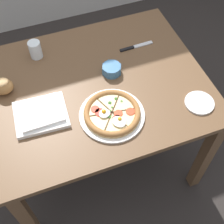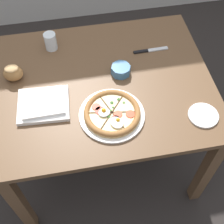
# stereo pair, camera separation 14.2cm
# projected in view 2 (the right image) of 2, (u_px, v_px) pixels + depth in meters

# --- Properties ---
(ground_plane) EXTENTS (12.00, 12.00, 0.00)m
(ground_plane) POSITION_uv_depth(u_px,v_px,m) (105.00, 153.00, 2.16)
(ground_plane) COLOR #2D2826
(dining_table) EXTENTS (1.11, 0.89, 0.74)m
(dining_table) POSITION_uv_depth(u_px,v_px,m) (102.00, 96.00, 1.65)
(dining_table) COLOR brown
(dining_table) RESTS_ON ground_plane
(pizza) EXTENTS (0.30, 0.30, 0.05)m
(pizza) POSITION_uv_depth(u_px,v_px,m) (112.00, 113.00, 1.43)
(pizza) COLOR white
(pizza) RESTS_ON dining_table
(ramekin_bowl) EXTENTS (0.10, 0.10, 0.05)m
(ramekin_bowl) POSITION_uv_depth(u_px,v_px,m) (121.00, 70.00, 1.57)
(ramekin_bowl) COLOR teal
(ramekin_bowl) RESTS_ON dining_table
(napkin_folded) EXTENTS (0.25, 0.22, 0.04)m
(napkin_folded) POSITION_uv_depth(u_px,v_px,m) (43.00, 104.00, 1.46)
(napkin_folded) COLOR white
(napkin_folded) RESTS_ON dining_table
(bread_piece_near) EXTENTS (0.10, 0.07, 0.09)m
(bread_piece_near) POSITION_uv_depth(u_px,v_px,m) (13.00, 73.00, 1.54)
(bread_piece_near) COLOR #A3703D
(bread_piece_near) RESTS_ON dining_table
(knife_main) EXTENTS (0.19, 0.02, 0.01)m
(knife_main) POSITION_uv_depth(u_px,v_px,m) (150.00, 50.00, 1.69)
(knife_main) COLOR silver
(knife_main) RESTS_ON dining_table
(water_glass) EXTENTS (0.06, 0.06, 0.10)m
(water_glass) POSITION_uv_depth(u_px,v_px,m) (51.00, 42.00, 1.67)
(water_glass) COLOR white
(water_glass) RESTS_ON dining_table
(side_saucer) EXTENTS (0.14, 0.14, 0.01)m
(side_saucer) POSITION_uv_depth(u_px,v_px,m) (203.00, 115.00, 1.44)
(side_saucer) COLOR white
(side_saucer) RESTS_ON dining_table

